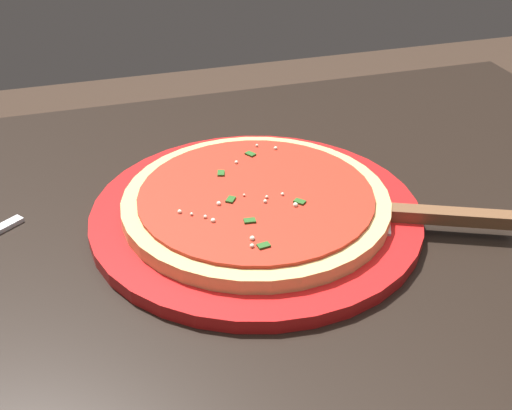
# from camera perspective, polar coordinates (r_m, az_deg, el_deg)

# --- Properties ---
(restaurant_table) EXTENTS (1.05, 0.80, 0.76)m
(restaurant_table) POSITION_cam_1_polar(r_m,az_deg,el_deg) (0.79, 2.02, -10.88)
(restaurant_table) COLOR black
(restaurant_table) RESTS_ON ground_plane
(serving_plate) EXTENTS (0.36, 0.36, 0.01)m
(serving_plate) POSITION_cam_1_polar(r_m,az_deg,el_deg) (0.72, 0.00, -0.84)
(serving_plate) COLOR red
(serving_plate) RESTS_ON restaurant_table
(pizza) EXTENTS (0.29, 0.29, 0.02)m
(pizza) POSITION_cam_1_polar(r_m,az_deg,el_deg) (0.71, -0.00, 0.31)
(pizza) COLOR #DBB26B
(pizza) RESTS_ON serving_plate
(pizza_server) EXTENTS (0.22, 0.13, 0.01)m
(pizza_server) POSITION_cam_1_polar(r_m,az_deg,el_deg) (0.72, 13.62, -0.89)
(pizza_server) COLOR silver
(pizza_server) RESTS_ON serving_plate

